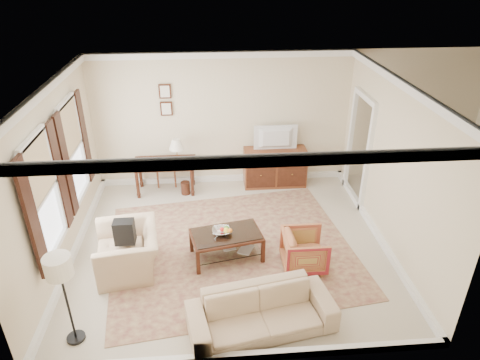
{
  "coord_description": "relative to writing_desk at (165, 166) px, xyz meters",
  "views": [
    {
      "loc": [
        -0.33,
        -6.21,
        4.63
      ],
      "look_at": [
        0.2,
        0.3,
        1.15
      ],
      "focal_mm": 32.0,
      "sensor_mm": 36.0,
      "label": 1
    }
  ],
  "objects": [
    {
      "name": "room_shell",
      "position": [
        1.27,
        -2.07,
        1.87
      ],
      "size": [
        5.51,
        5.01,
        2.91
      ],
      "color": "beige",
      "rests_on": "ground"
    },
    {
      "name": "annex_bedroom",
      "position": [
        5.76,
        -0.92,
        -0.26
      ],
      "size": [
        3.0,
        2.7,
        2.9
      ],
      "color": "beige",
      "rests_on": "ground"
    },
    {
      "name": "window_front",
      "position": [
        -1.43,
        -2.77,
        0.95
      ],
      "size": [
        0.12,
        1.56,
        1.8
      ],
      "primitive_type": null,
      "color": "#CCB284",
      "rests_on": "room_shell"
    },
    {
      "name": "window_rear",
      "position": [
        -1.43,
        -1.17,
        0.95
      ],
      "size": [
        0.12,
        1.56,
        1.8
      ],
      "primitive_type": null,
      "color": "#CCB284",
      "rests_on": "room_shell"
    },
    {
      "name": "doorway",
      "position": [
        3.98,
        -0.57,
        0.47
      ],
      "size": [
        0.1,
        1.12,
        2.25
      ],
      "primitive_type": null,
      "color": "white",
      "rests_on": "room_shell"
    },
    {
      "name": "rug",
      "position": [
        1.29,
        -2.18,
        -0.6
      ],
      "size": [
        4.56,
        4.05,
        0.01
      ],
      "primitive_type": "cube",
      "rotation": [
        0.0,
        0.0,
        0.13
      ],
      "color": "maroon",
      "rests_on": "room_shell"
    },
    {
      "name": "writing_desk",
      "position": [
        0.0,
        0.0,
        0.0
      ],
      "size": [
        1.31,
        0.65,
        0.71
      ],
      "color": "#441F13",
      "rests_on": "room_shell"
    },
    {
      "name": "desk_chair",
      "position": [
        -0.0,
        0.35,
        -0.08
      ],
      "size": [
        0.51,
        0.51,
        1.05
      ],
      "primitive_type": null,
      "rotation": [
        0.0,
        0.0,
        -0.15
      ],
      "color": "brown",
      "rests_on": "room_shell"
    },
    {
      "name": "desk_lamp",
      "position": [
        0.28,
        0.0,
        0.36
      ],
      "size": [
        0.32,
        0.32,
        0.5
      ],
      "primitive_type": null,
      "color": "silver",
      "rests_on": "writing_desk"
    },
    {
      "name": "framed_prints",
      "position": [
        0.1,
        0.4,
        1.34
      ],
      "size": [
        0.25,
        0.04,
        0.68
      ],
      "primitive_type": null,
      "color": "#441F13",
      "rests_on": "room_shell"
    },
    {
      "name": "sideboard",
      "position": [
        2.4,
        0.13,
        -0.18
      ],
      "size": [
        1.36,
        0.52,
        0.84
      ],
      "primitive_type": "cube",
      "color": "brown",
      "rests_on": "room_shell"
    },
    {
      "name": "tv",
      "position": [
        2.4,
        0.11,
        0.68
      ],
      "size": [
        0.89,
        0.51,
        0.12
      ],
      "primitive_type": "imported",
      "rotation": [
        0.0,
        0.0,
        3.14
      ],
      "color": "black",
      "rests_on": "sideboard"
    },
    {
      "name": "coffee_table",
      "position": [
        1.19,
        -2.41,
        -0.22
      ],
      "size": [
        1.27,
        0.89,
        0.49
      ],
      "rotation": [
        0.0,
        0.0,
        0.2
      ],
      "color": "#441F13",
      "rests_on": "room_shell"
    },
    {
      "name": "fruit_bowl",
      "position": [
        1.1,
        -2.4,
        -0.06
      ],
      "size": [
        0.42,
        0.42,
        0.1
      ],
      "primitive_type": "imported",
      "color": "silver",
      "rests_on": "coffee_table"
    },
    {
      "name": "book_a",
      "position": [
        1.12,
        -2.36,
        -0.41
      ],
      "size": [
        0.28,
        0.07,
        0.38
      ],
      "primitive_type": "imported",
      "rotation": [
        0.0,
        0.0,
        0.12
      ],
      "color": "brown",
      "rests_on": "coffee_table"
    },
    {
      "name": "book_b",
      "position": [
        1.42,
        -2.42,
        -0.42
      ],
      "size": [
        0.26,
        0.15,
        0.38
      ],
      "primitive_type": "imported",
      "rotation": [
        0.0,
        0.0,
        -0.47
      ],
      "color": "brown",
      "rests_on": "coffee_table"
    },
    {
      "name": "striped_armchair",
      "position": [
        2.45,
        -2.76,
        -0.25
      ],
      "size": [
        0.65,
        0.7,
        0.71
      ],
      "primitive_type": "imported",
      "rotation": [
        0.0,
        0.0,
        1.56
      ],
      "color": "maroon",
      "rests_on": "room_shell"
    },
    {
      "name": "club_armchair",
      "position": [
        -0.42,
        -2.59,
        -0.11
      ],
      "size": [
        0.88,
        1.21,
        0.98
      ],
      "primitive_type": "imported",
      "rotation": [
        0.0,
        0.0,
        -1.42
      ],
      "color": "tan",
      "rests_on": "room_shell"
    },
    {
      "name": "backpack",
      "position": [
        -0.44,
        -2.54,
        0.14
      ],
      "size": [
        0.3,
        0.37,
        0.4
      ],
      "primitive_type": "cube",
      "rotation": [
        0.0,
        0.0,
        -1.29
      ],
      "color": "black",
      "rests_on": "club_armchair"
    },
    {
      "name": "sofa",
      "position": [
        1.58,
        -4.02,
        -0.21
      ],
      "size": [
        2.08,
        0.95,
        0.78
      ],
      "primitive_type": "imported",
      "rotation": [
        0.0,
        0.0,
        0.19
      ],
      "color": "tan",
      "rests_on": "room_shell"
    },
    {
      "name": "floor_lamp",
      "position": [
        -0.94,
        -4.01,
        0.54
      ],
      "size": [
        0.34,
        0.34,
        1.38
      ],
      "color": "black",
      "rests_on": "room_shell"
    }
  ]
}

